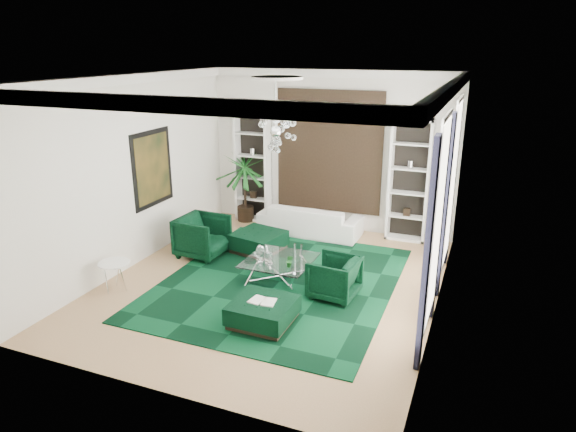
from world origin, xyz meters
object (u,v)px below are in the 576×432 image
at_px(sofa, 310,220).
at_px(ottoman_front, 263,312).
at_px(coffee_table, 279,270).
at_px(armchair_right, 334,277).
at_px(ottoman_side, 258,242).
at_px(side_table, 116,277).
at_px(palm, 245,178).
at_px(armchair_left, 202,236).

bearing_deg(sofa, ottoman_front, 100.31).
xyz_separation_m(coffee_table, ottoman_front, (0.38, -1.59, -0.02)).
relative_size(sofa, armchair_right, 2.92).
height_order(coffee_table, ottoman_side, ottoman_side).
xyz_separation_m(ottoman_front, side_table, (-3.00, 0.07, 0.08)).
bearing_deg(ottoman_side, sofa, 65.05).
distance_m(sofa, ottoman_front, 4.29).
bearing_deg(armchair_right, palm, -128.63).
height_order(side_table, palm, palm).
distance_m(armchair_right, palm, 4.72).
bearing_deg(coffee_table, sofa, 96.59).
relative_size(armchair_left, side_table, 1.71).
bearing_deg(side_table, armchair_right, 18.19).
xyz_separation_m(sofa, coffee_table, (0.31, -2.64, -0.14)).
distance_m(sofa, armchair_left, 2.71).
height_order(coffee_table, ottoman_front, coffee_table).
relative_size(sofa, ottoman_front, 2.49).
height_order(coffee_table, palm, palm).
bearing_deg(palm, armchair_right, -44.04).
distance_m(armchair_left, coffee_table, 2.07).
relative_size(ottoman_side, ottoman_front, 1.01).
xyz_separation_m(sofa, armchair_right, (1.48, -2.92, 0.02)).
xyz_separation_m(armchair_left, ottoman_front, (2.37, -2.11, -0.25)).
relative_size(armchair_left, ottoman_side, 0.99).
bearing_deg(palm, coffee_table, -53.68).
relative_size(sofa, side_table, 4.25).
bearing_deg(ottoman_front, coffee_table, 103.26).
bearing_deg(palm, armchair_left, -85.69).
distance_m(armchair_left, palm, 2.55).
height_order(armchair_right, palm, palm).
distance_m(coffee_table, side_table, 3.03).
height_order(ottoman_front, palm, palm).
xyz_separation_m(sofa, side_table, (-2.32, -4.17, -0.08)).
bearing_deg(sofa, armchair_left, 52.66).
relative_size(sofa, palm, 1.06).
relative_size(armchair_left, palm, 0.42).
bearing_deg(armchair_right, ottoman_side, -118.46).
distance_m(coffee_table, ottoman_side, 1.53).
bearing_deg(palm, side_table, -95.64).
height_order(sofa, palm, palm).
bearing_deg(ottoman_side, armchair_right, -33.88).
distance_m(coffee_table, ottoman_front, 1.64).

